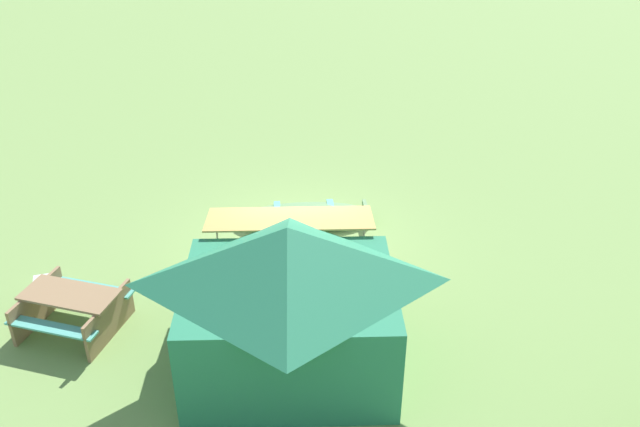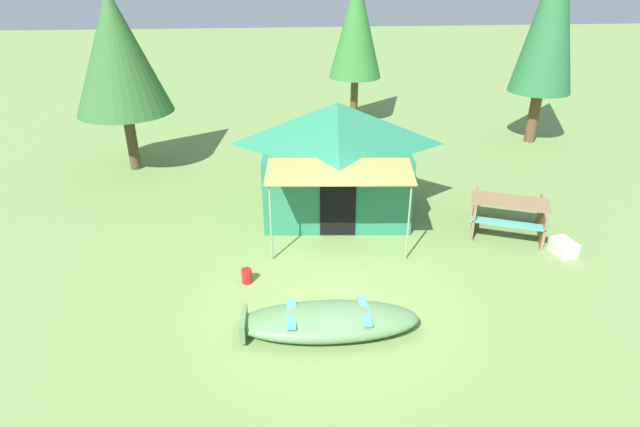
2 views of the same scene
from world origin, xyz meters
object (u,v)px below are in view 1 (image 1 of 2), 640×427
at_px(canvas_cabin_tent, 289,299).
at_px(picnic_table, 72,307).
at_px(fuel_can, 379,253).
at_px(beached_rowboat, 305,216).
at_px(cooler_box, 45,288).

xyz_separation_m(canvas_cabin_tent, picnic_table, (3.63, -1.39, -0.89)).
bearing_deg(canvas_cabin_tent, fuel_can, -124.69).
distance_m(beached_rowboat, fuel_can, 2.06).
xyz_separation_m(beached_rowboat, fuel_can, (-1.34, 1.56, -0.08)).
bearing_deg(cooler_box, beached_rowboat, -158.27).
xyz_separation_m(beached_rowboat, picnic_table, (4.30, 3.08, 0.25)).
xyz_separation_m(cooler_box, fuel_can, (-6.41, -0.46, -0.01)).
bearing_deg(fuel_can, cooler_box, 4.11).
distance_m(beached_rowboat, cooler_box, 5.45).
relative_size(beached_rowboat, fuel_can, 10.58).
relative_size(cooler_box, fuel_can, 1.87).
bearing_deg(picnic_table, beached_rowboat, -144.41).
bearing_deg(picnic_table, canvas_cabin_tent, 159.01).
height_order(canvas_cabin_tent, cooler_box, canvas_cabin_tent).
relative_size(beached_rowboat, picnic_table, 1.46).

